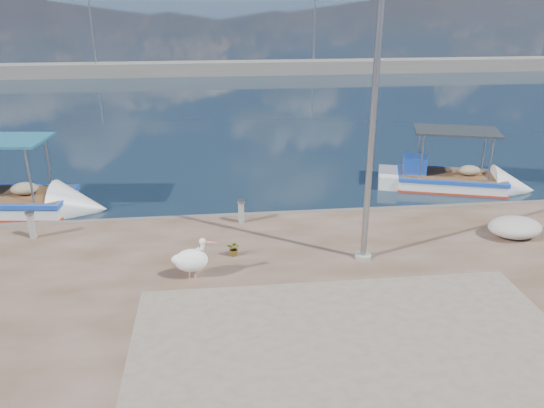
{
  "coord_description": "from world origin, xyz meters",
  "views": [
    {
      "loc": [
        -1.62,
        -10.71,
        7.13
      ],
      "look_at": [
        0.0,
        3.8,
        1.3
      ],
      "focal_mm": 35.0,
      "sensor_mm": 36.0,
      "label": 1
    }
  ],
  "objects_px": {
    "pelican": "(192,260)",
    "bollard_near": "(241,211)",
    "boat_left": "(4,205)",
    "lamp_post": "(371,138)",
    "boat_right": "(448,182)"
  },
  "relations": [
    {
      "from": "lamp_post",
      "to": "bollard_near",
      "type": "xyz_separation_m",
      "value": [
        -3.12,
        2.71,
        -2.9
      ]
    },
    {
      "from": "boat_left",
      "to": "boat_right",
      "type": "bearing_deg",
      "value": 8.56
    },
    {
      "from": "lamp_post",
      "to": "boat_left",
      "type": "bearing_deg",
      "value": 152.93
    },
    {
      "from": "boat_left",
      "to": "pelican",
      "type": "height_order",
      "value": "boat_left"
    },
    {
      "from": "boat_right",
      "to": "bollard_near",
      "type": "relative_size",
      "value": 8.09
    },
    {
      "from": "boat_right",
      "to": "pelican",
      "type": "relative_size",
      "value": 5.35
    },
    {
      "from": "boat_right",
      "to": "pelican",
      "type": "distance_m",
      "value": 12.02
    },
    {
      "from": "lamp_post",
      "to": "bollard_near",
      "type": "height_order",
      "value": "lamp_post"
    },
    {
      "from": "pelican",
      "to": "bollard_near",
      "type": "bearing_deg",
      "value": 67.91
    },
    {
      "from": "boat_left",
      "to": "lamp_post",
      "type": "distance_m",
      "value": 13.14
    },
    {
      "from": "pelican",
      "to": "lamp_post",
      "type": "bearing_deg",
      "value": 8.47
    },
    {
      "from": "boat_left",
      "to": "lamp_post",
      "type": "bearing_deg",
      "value": -20.67
    },
    {
      "from": "pelican",
      "to": "lamp_post",
      "type": "relative_size",
      "value": 0.16
    },
    {
      "from": "pelican",
      "to": "lamp_post",
      "type": "distance_m",
      "value": 5.34
    },
    {
      "from": "bollard_near",
      "to": "boat_left",
      "type": "bearing_deg",
      "value": 159.47
    }
  ]
}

